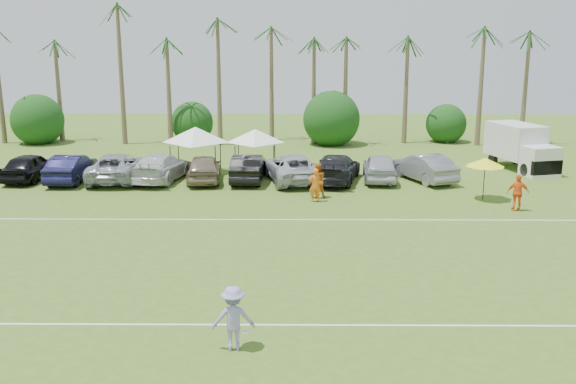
{
  "coord_description": "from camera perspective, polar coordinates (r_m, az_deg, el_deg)",
  "views": [
    {
      "loc": [
        2.79,
        -16.48,
        8.69
      ],
      "look_at": [
        2.55,
        13.21,
        1.6
      ],
      "focal_mm": 40.0,
      "sensor_mm": 36.0,
      "label": 1
    }
  ],
  "objects": [
    {
      "name": "sideline_player_a",
      "position": [
        35.04,
        2.4,
        0.63
      ],
      "size": [
        0.77,
        0.59,
        1.86
      ],
      "primitive_type": "imported",
      "rotation": [
        0.0,
        0.0,
        3.38
      ],
      "color": "orange",
      "rests_on": "ground"
    },
    {
      "name": "parked_car_6",
      "position": [
        40.04,
        0.37,
        2.16
      ],
      "size": [
        4.07,
        6.66,
        1.72
      ],
      "primitive_type": "imported",
      "rotation": [
        0.0,
        0.0,
        3.35
      ],
      "color": "#ACB1B9",
      "rests_on": "ground"
    },
    {
      "name": "parked_car_9",
      "position": [
        41.15,
        11.98,
        2.17
      ],
      "size": [
        3.66,
        5.53,
        1.72
      ],
      "primitive_type": "imported",
      "rotation": [
        0.0,
        0.0,
        3.53
      ],
      "color": "gray",
      "rests_on": "ground"
    },
    {
      "name": "sideline_player_c",
      "position": [
        35.19,
        19.76,
        -0.06
      ],
      "size": [
        1.18,
        0.61,
        1.92
      ],
      "primitive_type": "imported",
      "rotation": [
        0.0,
        0.0,
        3.01
      ],
      "color": "orange",
      "rests_on": "ground"
    },
    {
      "name": "palm_tree_9",
      "position": [
        56.56,
        16.47,
        12.55
      ],
      "size": [
        2.4,
        2.4,
        9.9
      ],
      "color": "brown",
      "rests_on": "ground"
    },
    {
      "name": "palm_tree_8",
      "position": [
        55.44,
        11.33,
        11.92
      ],
      "size": [
        2.4,
        2.4,
        8.9
      ],
      "color": "brown",
      "rests_on": "ground"
    },
    {
      "name": "field_lines",
      "position": [
        26.12,
        -5.72,
        -6.05
      ],
      "size": [
        80.0,
        12.1,
        0.01
      ],
      "color": "white",
      "rests_on": "ground"
    },
    {
      "name": "palm_tree_2",
      "position": [
        56.46,
        -15.14,
        13.51
      ],
      "size": [
        2.4,
        2.4,
        10.9
      ],
      "color": "brown",
      "rests_on": "ground"
    },
    {
      "name": "palm_tree_3",
      "position": [
        55.56,
        -11.09,
        14.6
      ],
      "size": [
        2.4,
        2.4,
        11.9
      ],
      "color": "brown",
      "rests_on": "ground"
    },
    {
      "name": "bush_tree_1",
      "position": [
        56.59,
        -8.52,
        6.29
      ],
      "size": [
        4.0,
        4.0,
        4.0
      ],
      "color": "brown",
      "rests_on": "ground"
    },
    {
      "name": "canopy_tent_right",
      "position": [
        43.63,
        -2.93,
        5.6
      ],
      "size": [
        3.98,
        3.98,
        3.23
      ],
      "color": "black",
      "rests_on": "ground"
    },
    {
      "name": "bush_tree_3",
      "position": [
        57.44,
        13.84,
        6.15
      ],
      "size": [
        4.0,
        4.0,
        4.0
      ],
      "color": "brown",
      "rests_on": "ground"
    },
    {
      "name": "parked_car_3",
      "position": [
        41.05,
        -11.26,
        2.18
      ],
      "size": [
        3.24,
        6.22,
        1.72
      ],
      "primitive_type": "imported",
      "rotation": [
        0.0,
        0.0,
        3.0
      ],
      "color": "silver",
      "rests_on": "ground"
    },
    {
      "name": "palm_tree_1",
      "position": [
        57.97,
        -19.97,
        12.31
      ],
      "size": [
        2.4,
        2.4,
        9.9
      ],
      "color": "brown",
      "rests_on": "ground"
    },
    {
      "name": "parked_car_1",
      "position": [
        42.22,
        -18.71,
        2.03
      ],
      "size": [
        1.84,
        5.24,
        1.72
      ],
      "primitive_type": "imported",
      "rotation": [
        0.0,
        0.0,
        3.14
      ],
      "color": "#101034",
      "rests_on": "ground"
    },
    {
      "name": "palm_tree_10",
      "position": [
        58.11,
        21.4,
        13.05
      ],
      "size": [
        2.4,
        2.4,
        10.9
      ],
      "color": "brown",
      "rests_on": "ground"
    },
    {
      "name": "parked_car_2",
      "position": [
        41.7,
        -14.98,
        2.15
      ],
      "size": [
        3.17,
        6.34,
        1.72
      ],
      "primitive_type": "imported",
      "rotation": [
        0.0,
        0.0,
        3.19
      ],
      "color": "#969BA2",
      "rests_on": "ground"
    },
    {
      "name": "frisbee_player",
      "position": [
        18.66,
        -4.88,
        -11.11
      ],
      "size": [
        1.3,
        0.83,
        1.91
      ],
      "rotation": [
        0.0,
        0.0,
        3.24
      ],
      "color": "#988EC9",
      "rests_on": "ground"
    },
    {
      "name": "palm_tree_7",
      "position": [
        54.75,
        6.14,
        14.79
      ],
      "size": [
        2.4,
        2.4,
        11.9
      ],
      "color": "brown",
      "rests_on": "ground"
    },
    {
      "name": "palm_tree_4",
      "position": [
        54.92,
        -6.78,
        12.08
      ],
      "size": [
        2.4,
        2.4,
        8.9
      ],
      "color": "brown",
      "rests_on": "ground"
    },
    {
      "name": "market_umbrella",
      "position": [
        36.78,
        17.13,
        2.54
      ],
      "size": [
        2.12,
        2.12,
        2.36
      ],
      "color": "black",
      "rests_on": "ground"
    },
    {
      "name": "bush_tree_0",
      "position": [
        60.0,
        -20.94,
        5.95
      ],
      "size": [
        4.0,
        4.0,
        4.0
      ],
      "color": "brown",
      "rests_on": "ground"
    },
    {
      "name": "parked_car_8",
      "position": [
        40.69,
        8.17,
        2.2
      ],
      "size": [
        2.43,
        5.2,
        1.72
      ],
      "primitive_type": "imported",
      "rotation": [
        0.0,
        0.0,
        3.06
      ],
      "color": "#AEB0BB",
      "rests_on": "ground"
    },
    {
      "name": "palm_tree_6",
      "position": [
        54.5,
        1.8,
        13.97
      ],
      "size": [
        2.4,
        2.4,
        10.9
      ],
      "color": "brown",
      "rests_on": "ground"
    },
    {
      "name": "canopy_tent_left",
      "position": [
        42.68,
        -8.24,
        5.75
      ],
      "size": [
        4.45,
        4.45,
        3.6
      ],
      "color": "black",
      "rests_on": "ground"
    },
    {
      "name": "box_truck",
      "position": [
        46.43,
        20.02,
        3.87
      ],
      "size": [
        3.65,
        6.28,
        3.05
      ],
      "rotation": [
        0.0,
        0.0,
        0.26
      ],
      "color": "silver",
      "rests_on": "ground"
    },
    {
      "name": "bush_tree_2",
      "position": [
        56.0,
        3.78,
        6.33
      ],
      "size": [
        4.0,
        4.0,
        4.0
      ],
      "color": "brown",
      "rests_on": "ground"
    },
    {
      "name": "ground",
      "position": [
        18.84,
        -8.37,
        -14.19
      ],
      "size": [
        120.0,
        120.0,
        0.0
      ],
      "primitive_type": "plane",
      "color": "#41611D",
      "rests_on": "ground"
    },
    {
      "name": "parked_car_7",
      "position": [
        40.08,
        4.32,
        2.13
      ],
      "size": [
        3.7,
        6.33,
        1.72
      ],
      "primitive_type": "imported",
      "rotation": [
        0.0,
        0.0,
        2.91
      ],
      "color": "black",
      "rests_on": "ground"
    },
    {
      "name": "parked_car_5",
      "position": [
        40.2,
        -3.57,
        2.18
      ],
      "size": [
        1.98,
        5.28,
        1.72
      ],
      "primitive_type": "imported",
      "rotation": [
        0.0,
        0.0,
        3.11
      ],
      "color": "black",
      "rests_on": "ground"
    },
    {
      "name": "sideline_player_b",
      "position": [
        35.88,
        2.62,
        1.03
      ],
      "size": [
        1.09,
        0.92,
        1.99
      ],
      "primitive_type": "imported",
      "rotation": [
        0.0,
        0.0,
        3.33
      ],
      "color": "orange",
      "rests_on": "ground"
    },
    {
      "name": "parked_car_0",
      "position": [
        43.61,
        -21.94,
        2.11
      ],
      "size": [
        2.42,
        5.2,
        1.72
      ],
      "primitive_type": "imported",
      "rotation": [
        0.0,
        0.0,
        3.06
      ],
      "color": "black",
      "rests_on": "ground"
    },
    {
      "name": "palm_tree_5",
      "position": [
        54.55,
        -2.53,
        13.06
      ],
      "size": [
        2.4,
        2.4,
        9.9
      ],
      "color": "brown",
      "rests_on": "ground"
    },
    {
      "name": "parked_car_4",
      "position": [
        40.36,
        -7.49,
        2.13
      ],
      "size": [
        2.52,
        5.23,
        1.72
      ],
      "primitive_type": "imported",
      "rotation": [
        0.0,
        0.0,
        3.24
      ],
      "color": "#7A6852",
      "rests_on": "ground"
    }
  ]
}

